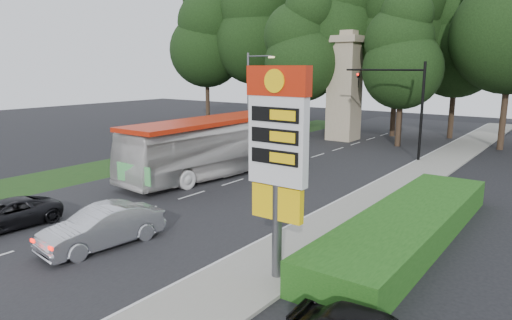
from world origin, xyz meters
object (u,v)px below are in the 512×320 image
Objects in this scene: monument at (345,86)px; suv_charcoal at (6,215)px; streetlight_signs at (250,95)px; sedan_silver at (102,227)px; transit_bus at (215,147)px; traffic_signal_mast at (405,97)px; gas_station_pylon at (278,145)px.

monument reaches higher than suv_charcoal.
streetlight_signs is 23.85m from sedan_silver.
transit_bus is at bearing 89.92° from suv_charcoal.
traffic_signal_mast reaches higher than transit_bus.
monument is at bearing 104.91° from sedan_silver.
transit_bus is 2.76× the size of sedan_silver.
suv_charcoal is (-5.06, -1.22, -0.17)m from sedan_silver.
gas_station_pylon is 8.02m from sedan_silver.
traffic_signal_mast is 14.75m from transit_bus.
suv_charcoal is at bearing -79.64° from streetlight_signs.
sedan_silver is (4.26, -29.67, -4.32)m from monument.
gas_station_pylon reaches higher than transit_bus.
traffic_signal_mast is 24.23m from sedan_silver.
monument is (-7.68, 6.00, 0.43)m from traffic_signal_mast.
traffic_signal_mast is 0.90× the size of streetlight_signs.
gas_station_pylon is at bearing -80.91° from traffic_signal_mast.
traffic_signal_mast is at bearing 8.92° from streetlight_signs.
gas_station_pylon is at bearing -51.04° from streetlight_signs.
streetlight_signs is at bearing 128.96° from gas_station_pylon.
streetlight_signs reaches higher than transit_bus.
streetlight_signs is 0.61× the size of transit_bus.
traffic_signal_mast is at bearing 63.06° from transit_bus.
sedan_silver is at bearing -98.22° from traffic_signal_mast.
transit_bus reaches higher than sedan_silver.
suv_charcoal is (-12.00, -2.89, -3.84)m from gas_station_pylon.
traffic_signal_mast is 9.76m from monument.
traffic_signal_mast is 1.52× the size of sedan_silver.
gas_station_pylon reaches higher than sedan_silver.
monument is (4.99, 7.99, 0.67)m from streetlight_signs.
monument is at bearing 111.80° from gas_station_pylon.
gas_station_pylon is 12.92m from suv_charcoal.
streetlight_signs is at bearing -121.97° from monument.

